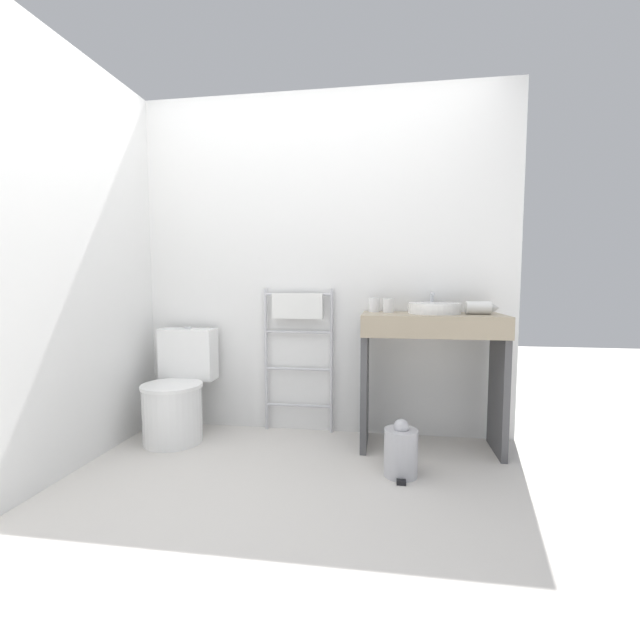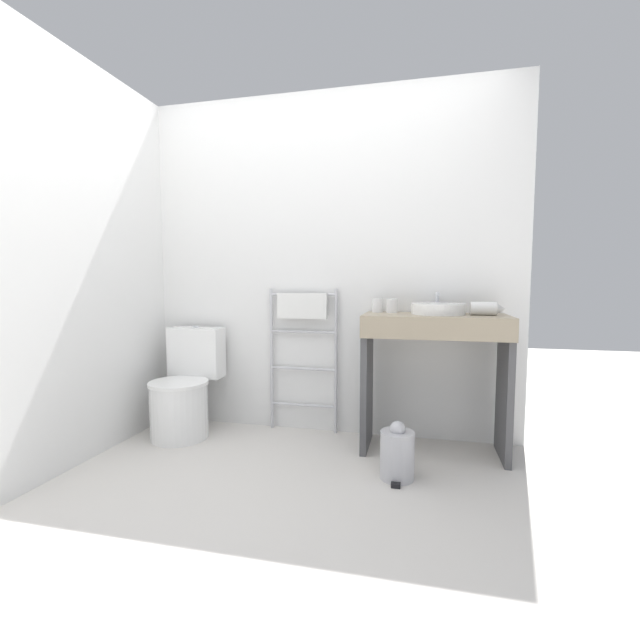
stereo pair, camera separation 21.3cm
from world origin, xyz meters
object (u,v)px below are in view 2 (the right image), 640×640
(hair_dryer, at_px, (485,308))
(trash_bin, at_px, (397,454))
(cup_near_edge, at_px, (392,306))
(towel_radiator, at_px, (303,329))
(toilet, at_px, (184,392))
(cup_near_wall, at_px, (378,305))
(sink_basin, at_px, (438,308))

(hair_dryer, bearing_deg, trash_bin, -137.60)
(cup_near_edge, bearing_deg, towel_radiator, 172.38)
(toilet, relative_size, trash_bin, 2.35)
(cup_near_wall, relative_size, trash_bin, 0.29)
(towel_radiator, distance_m, trash_bin, 1.13)
(towel_radiator, distance_m, cup_near_edge, 0.67)
(toilet, height_order, cup_near_wall, cup_near_wall)
(towel_radiator, relative_size, cup_near_edge, 11.21)
(toilet, relative_size, cup_near_edge, 8.20)
(toilet, distance_m, sink_basin, 1.85)
(hair_dryer, distance_m, trash_bin, 1.03)
(toilet, relative_size, hair_dryer, 3.77)
(cup_near_wall, relative_size, hair_dryer, 0.47)
(trash_bin, bearing_deg, hair_dryer, 42.40)
(sink_basin, bearing_deg, cup_near_edge, 166.70)
(sink_basin, relative_size, trash_bin, 1.03)
(toilet, distance_m, hair_dryer, 2.11)
(toilet, relative_size, sink_basin, 2.29)
(toilet, xyz_separation_m, trash_bin, (1.52, -0.36, -0.16))
(towel_radiator, relative_size, sink_basin, 3.12)
(hair_dryer, bearing_deg, cup_near_wall, 170.17)
(towel_radiator, xyz_separation_m, trash_bin, (0.72, -0.62, -0.61))
(cup_near_edge, xyz_separation_m, trash_bin, (0.08, -0.54, -0.79))
(sink_basin, relative_size, cup_near_edge, 3.59)
(towel_radiator, distance_m, sink_basin, 0.96)
(toilet, distance_m, towel_radiator, 0.96)
(sink_basin, height_order, cup_near_edge, cup_near_edge)
(sink_basin, distance_m, hair_dryer, 0.28)
(toilet, relative_size, towel_radiator, 0.73)
(toilet, distance_m, cup_near_edge, 1.58)
(towel_radiator, height_order, hair_dryer, towel_radiator)
(toilet, xyz_separation_m, towel_radiator, (0.80, 0.26, 0.45))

